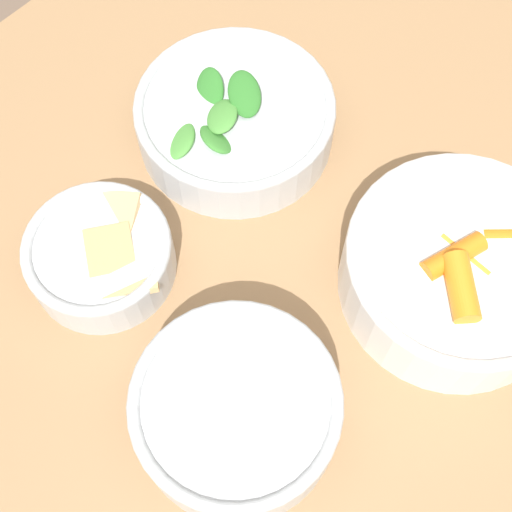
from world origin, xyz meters
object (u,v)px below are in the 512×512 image
object	(u,v)px
bowl_carrots	(458,269)
bowl_greens	(234,119)
bowl_beans_hotdog	(236,411)
bowl_cookies	(101,255)

from	to	relation	value
bowl_carrots	bowl_greens	xyz separation A→B (m)	(0.01, -0.25, -0.01)
bowl_carrots	bowl_beans_hotdog	size ratio (longest dim) A/B	1.21
bowl_greens	bowl_cookies	world-z (taller)	bowl_greens
bowl_carrots	bowl_cookies	bearing A→B (deg)	-51.54
bowl_carrots	bowl_cookies	distance (m)	0.30
bowl_carrots	bowl_cookies	world-z (taller)	bowl_carrots
bowl_carrots	bowl_greens	world-z (taller)	bowl_carrots
bowl_greens	bowl_beans_hotdog	size ratio (longest dim) A/B	1.17
bowl_greens	bowl_cookies	xyz separation A→B (m)	(0.18, 0.01, -0.00)
bowl_carrots	bowl_cookies	xyz separation A→B (m)	(0.19, -0.24, -0.01)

